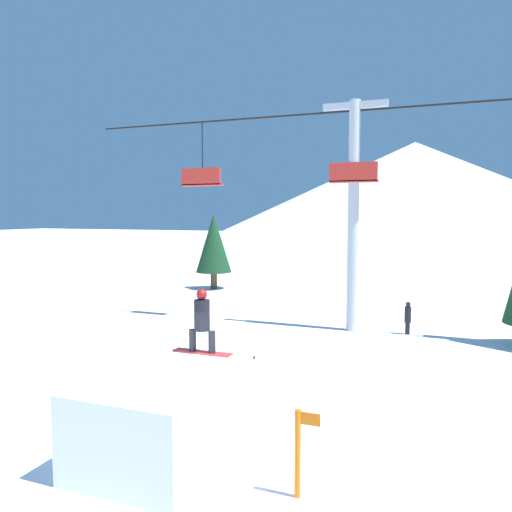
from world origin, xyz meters
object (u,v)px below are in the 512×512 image
(snow_ramp, at_px, (166,414))
(trail_marker, at_px, (299,451))
(distant_skier, at_px, (408,317))
(snowboarder, at_px, (202,321))

(snow_ramp, relative_size, trail_marker, 2.32)
(snow_ramp, height_order, distant_skier, snow_ramp)
(distant_skier, bearing_deg, snowboarder, -109.23)
(snow_ramp, distance_m, snowboarder, 2.05)
(trail_marker, bearing_deg, snowboarder, 144.60)
(snowboarder, relative_size, trail_marker, 0.96)
(snow_ramp, relative_size, distant_skier, 2.69)
(snow_ramp, distance_m, distant_skier, 11.85)
(snowboarder, bearing_deg, distant_skier, 70.77)
(snow_ramp, height_order, trail_marker, snow_ramp)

